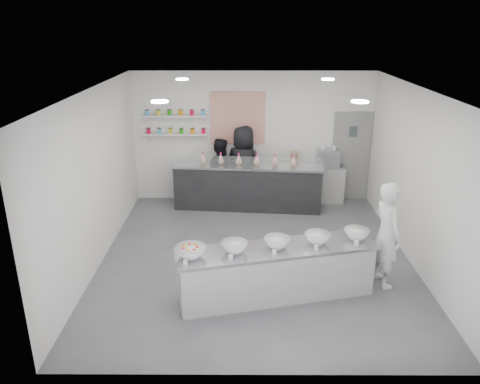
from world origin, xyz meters
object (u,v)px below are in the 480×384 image
espresso_machine (328,158)px  woman_prep (387,235)px  back_bar (248,187)px  prep_counter (276,272)px  staff_left (219,172)px  staff_right (243,166)px  espresso_ledge (319,184)px

espresso_machine → woman_prep: 3.67m
back_bar → espresso_machine: 1.98m
prep_counter → espresso_machine: (1.45, 4.04, 0.65)m
espresso_machine → staff_left: 2.51m
woman_prep → staff_right: (-2.25, 3.47, 0.06)m
back_bar → staff_left: bearing=164.1°
espresso_ledge → prep_counter: bearing=-107.5°
staff_left → staff_right: staff_right is taller
prep_counter → woman_prep: 1.86m
staff_left → back_bar: bearing=167.4°
back_bar → espresso_machine: bearing=18.4°
prep_counter → staff_right: staff_right is taller
espresso_machine → espresso_ledge: bearing=180.0°
espresso_ledge → staff_left: size_ratio=0.75×
prep_counter → staff_left: staff_left is taller
back_bar → staff_left: size_ratio=2.11×
staff_right → woman_prep: bearing=147.2°
espresso_ledge → staff_left: (-2.31, -0.18, 0.35)m
back_bar → woman_prep: size_ratio=1.90×
back_bar → woman_prep: 3.90m
prep_counter → back_bar: 3.63m
back_bar → espresso_machine: (1.85, 0.43, 0.55)m
espresso_ledge → espresso_machine: bearing=0.0°
espresso_ledge → woman_prep: bearing=-82.4°
espresso_ledge → espresso_machine: 0.65m
prep_counter → staff_left: bearing=91.7°
back_bar → woman_prep: bearing=-50.8°
woman_prep → back_bar: bearing=18.6°
espresso_ledge → staff_right: staff_right is taller
espresso_machine → staff_right: bearing=-174.8°
prep_counter → espresso_ledge: 4.23m
espresso_machine → staff_right: (-1.94, -0.18, -0.14)m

